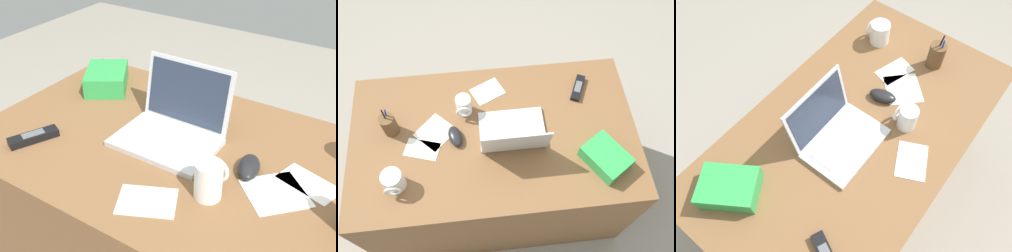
% 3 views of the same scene
% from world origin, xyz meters
% --- Properties ---
extents(ground_plane, '(6.00, 6.00, 0.00)m').
position_xyz_m(ground_plane, '(0.00, 0.00, 0.00)').
color(ground_plane, gray).
extents(desk, '(1.38, 0.79, 0.74)m').
position_xyz_m(desk, '(0.00, 0.00, 0.37)').
color(desk, brown).
rests_on(desk, ground).
extents(laptop, '(0.31, 0.26, 0.22)m').
position_xyz_m(laptop, '(-0.09, 0.03, 0.79)').
color(laptop, silver).
rests_on(laptop, desk).
extents(computer_mouse, '(0.09, 0.13, 0.04)m').
position_xyz_m(computer_mouse, '(0.18, -0.00, 0.76)').
color(computer_mouse, black).
rests_on(computer_mouse, desk).
extents(coffee_mug_white, '(0.09, 0.10, 0.10)m').
position_xyz_m(coffee_mug_white, '(0.45, 0.21, 0.79)').
color(coffee_mug_white, white).
rests_on(coffee_mug_white, desk).
extents(coffee_mug_tall, '(0.08, 0.09, 0.11)m').
position_xyz_m(coffee_mug_tall, '(0.13, -0.14, 0.79)').
color(coffee_mug_tall, white).
rests_on(coffee_mug_tall, desk).
extents(cordless_phone, '(0.10, 0.16, 0.03)m').
position_xyz_m(cordless_phone, '(-0.45, -0.22, 0.75)').
color(cordless_phone, black).
rests_on(cordless_phone, desk).
extents(pen_holder, '(0.07, 0.07, 0.18)m').
position_xyz_m(pen_holder, '(0.48, -0.07, 0.80)').
color(pen_holder, brown).
rests_on(pen_holder, desk).
extents(snack_bag, '(0.23, 0.25, 0.07)m').
position_xyz_m(snack_bag, '(-0.49, 0.19, 0.78)').
color(snack_bag, green).
rests_on(snack_bag, desk).
extents(paper_note_near_laptop, '(0.19, 0.17, 0.00)m').
position_xyz_m(paper_note_near_laptop, '(0.01, -0.25, 0.74)').
color(paper_note_near_laptop, white).
rests_on(paper_note_near_laptop, desk).
extents(paper_note_left, '(0.18, 0.14, 0.00)m').
position_xyz_m(paper_note_left, '(0.34, 0.04, 0.74)').
color(paper_note_left, white).
rests_on(paper_note_left, desk).
extents(paper_note_right, '(0.21, 0.21, 0.00)m').
position_xyz_m(paper_note_right, '(0.28, -0.04, 0.74)').
color(paper_note_right, white).
rests_on(paper_note_right, desk).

